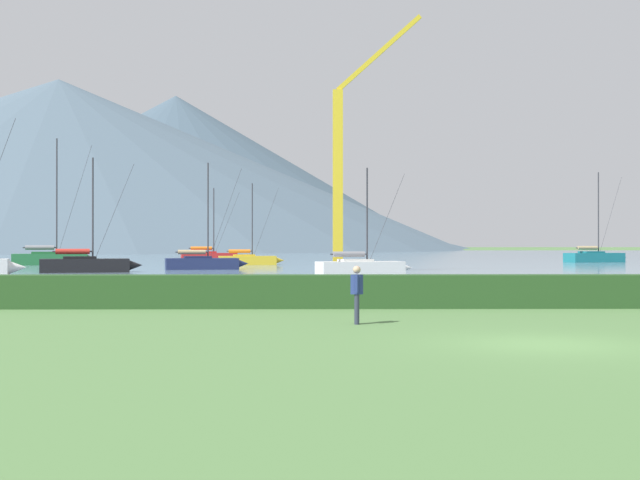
# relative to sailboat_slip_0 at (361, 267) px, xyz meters

# --- Properties ---
(ground_plane) EXTENTS (1000.00, 1000.00, 0.00)m
(ground_plane) POSITION_rel_sailboat_slip_0_xyz_m (1.53, -42.19, -0.59)
(ground_plane) COLOR #517A42
(harbor_water) EXTENTS (320.00, 246.00, 0.00)m
(harbor_water) POSITION_rel_sailboat_slip_0_xyz_m (1.53, 94.81, -0.59)
(harbor_water) COLOR slate
(harbor_water) RESTS_ON ground_plane
(hedge_line) EXTENTS (80.00, 1.20, 1.17)m
(hedge_line) POSITION_rel_sailboat_slip_0_xyz_m (1.53, -31.19, -0.00)
(hedge_line) COLOR #284C23
(hedge_line) RESTS_ON ground_plane
(sailboat_slip_0) EXTENTS (7.30, 3.81, 7.74)m
(sailboat_slip_0) POSITION_rel_sailboat_slip_0_xyz_m (0.00, 0.00, 0.00)
(sailboat_slip_0) COLOR white
(sailboat_slip_0) RESTS_ON harbor_water
(sailboat_slip_1) EXTENTS (8.17, 3.65, 9.25)m
(sailboat_slip_1) POSITION_rel_sailboat_slip_0_xyz_m (-16.17, 45.80, 0.07)
(sailboat_slip_1) COLOR red
(sailboat_slip_1) RESTS_ON harbor_water
(sailboat_slip_4) EXTENTS (8.42, 4.58, 10.92)m
(sailboat_slip_4) POSITION_rel_sailboat_slip_0_xyz_m (30.95, 41.42, 0.11)
(sailboat_slip_4) COLOR #19707A
(sailboat_slip_4) RESTS_ON harbor_water
(sailboat_slip_5) EXTENTS (8.00, 3.93, 9.08)m
(sailboat_slip_5) POSITION_rel_sailboat_slip_0_xyz_m (-21.36, 6.23, 0.06)
(sailboat_slip_5) COLOR black
(sailboat_slip_5) RESTS_ON harbor_water
(sailboat_slip_6) EXTENTS (8.95, 4.30, 13.42)m
(sailboat_slip_6) POSITION_rel_sailboat_slip_0_xyz_m (-31.01, 29.20, 0.16)
(sailboat_slip_6) COLOR #236B38
(sailboat_slip_6) RESTS_ON harbor_water
(sailboat_slip_7) EXTENTS (7.09, 2.98, 8.67)m
(sailboat_slip_7) POSITION_rel_sailboat_slip_0_xyz_m (-10.19, 29.16, -0.01)
(sailboat_slip_7) COLOR gold
(sailboat_slip_7) RESTS_ON harbor_water
(sailboat_slip_10) EXTENTS (7.42, 3.49, 9.38)m
(sailboat_slip_10) POSITION_rel_sailboat_slip_0_xyz_m (-13.07, 13.53, 0.02)
(sailboat_slip_10) COLOR navy
(sailboat_slip_10) RESTS_ON harbor_water
(person_standing_walker) EXTENTS (0.36, 0.57, 1.65)m
(person_standing_walker) POSITION_rel_sailboat_slip_0_xyz_m (-2.48, -37.29, 0.38)
(person_standing_walker) COLOR #2D3347
(person_standing_walker) RESTS_ON ground_plane
(dock_crane) EXTENTS (7.75, 2.00, 20.71)m
(dock_crane) POSITION_rel_sailboat_slip_0_xyz_m (-1.17, 7.02, 6.21)
(dock_crane) COLOR #333338
(dock_crane) RESTS_ON ground_plane
(distant_hill_west_ridge) EXTENTS (293.68, 293.68, 62.47)m
(distant_hill_west_ridge) POSITION_rel_sailboat_slip_0_xyz_m (-95.22, 251.69, 30.64)
(distant_hill_west_ridge) COLOR #4C6070
(distant_hill_west_ridge) RESTS_ON ground_plane
(distant_hill_central_peak) EXTENTS (265.08, 265.08, 77.66)m
(distant_hill_central_peak) POSITION_rel_sailboat_slip_0_xyz_m (-71.27, 373.74, 38.24)
(distant_hill_central_peak) COLOR #425666
(distant_hill_central_peak) RESTS_ON ground_plane
(distant_hill_east_ridge) EXTENTS (340.96, 340.96, 39.90)m
(distant_hill_east_ridge) POSITION_rel_sailboat_slip_0_xyz_m (-98.52, 350.14, 19.36)
(distant_hill_east_ridge) COLOR #425666
(distant_hill_east_ridge) RESTS_ON ground_plane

